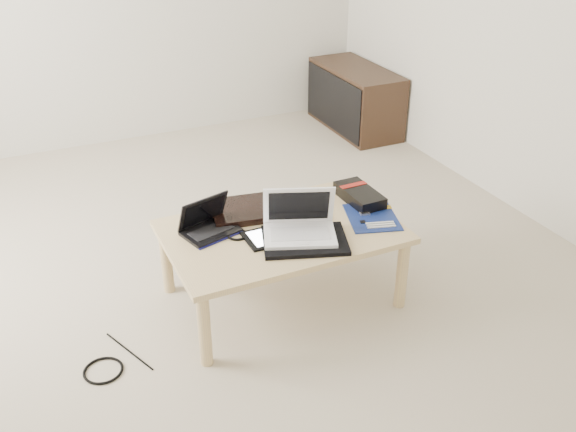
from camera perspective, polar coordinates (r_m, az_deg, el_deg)
name	(u,v)px	position (r m, az deg, el deg)	size (l,w,h in m)	color
ground	(204,265)	(3.54, -7.50, -4.35)	(4.00, 4.00, 0.00)	beige
coffee_table	(282,238)	(3.07, -0.54, -1.95)	(1.10, 0.70, 0.40)	tan
media_cabinet	(354,99)	(5.29, 5.91, 10.35)	(0.41, 0.90, 0.50)	#3A2517
book	(244,210)	(3.18, -3.94, 0.53)	(0.37, 0.32, 0.03)	black
netbook	(209,225)	(3.03, -7.08, -0.81)	(0.29, 0.24, 0.18)	black
tablet	(271,236)	(2.98, -1.57, -1.82)	(0.24, 0.18, 0.01)	black
remote	(321,211)	(3.19, 2.91, 0.48)	(0.09, 0.21, 0.02)	silver
neoprene_sleeve	(305,240)	(2.94, 1.49, -2.17)	(0.38, 0.28, 0.02)	black
white_laptop	(299,225)	(2.95, 1.02, -0.78)	(0.39, 0.34, 0.23)	white
motherboard	(372,217)	(3.17, 7.51, -0.09)	(0.31, 0.35, 0.01)	#0C1C4F
gpu_box	(359,195)	(3.30, 6.37, 1.83)	(0.15, 0.30, 0.06)	black
cable_coil	(237,235)	(3.00, -4.53, -1.67)	(0.10, 0.10, 0.01)	black
floor_cable_coil	(103,371)	(2.95, -16.10, -13.06)	(0.17, 0.17, 0.01)	black
floor_cable_trail	(129,351)	(3.03, -13.94, -11.58)	(0.01, 0.01, 0.35)	black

